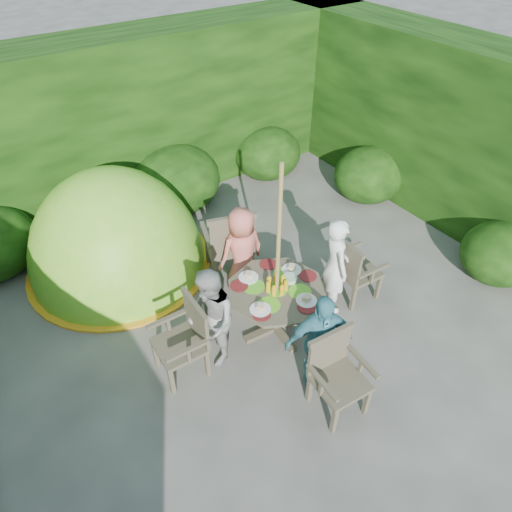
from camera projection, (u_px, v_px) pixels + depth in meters
ground at (268, 355)px, 5.13m from camera, size 60.00×60.00×0.00m
hedge_enclosure at (201, 207)px, 5.17m from camera, size 9.00×9.00×2.50m
patio_table at (277, 296)px, 5.08m from camera, size 1.21×1.21×0.78m
parasol_pole at (278, 258)px, 4.72m from camera, size 0.05×0.05×2.20m
garden_chair_right at (353, 269)px, 5.54m from camera, size 0.50×0.55×0.88m
garden_chair_left at (185, 338)px, 4.71m from camera, size 0.49×0.55×0.89m
garden_chair_back at (230, 243)px, 5.79m from camera, size 0.75×0.71×1.03m
garden_chair_front at (336, 372)px, 4.40m from camera, size 0.55×0.50×0.87m
child_right at (335, 266)px, 5.32m from camera, size 0.45×0.55×1.29m
child_left at (211, 319)px, 4.73m from camera, size 0.60×0.69×1.22m
child_back at (242, 252)px, 5.57m from camera, size 0.61×0.41×1.22m
child_front at (319, 342)px, 4.51m from camera, size 0.76×0.53×1.20m
dome_tent at (122, 265)px, 6.30m from camera, size 2.52×2.52×2.82m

